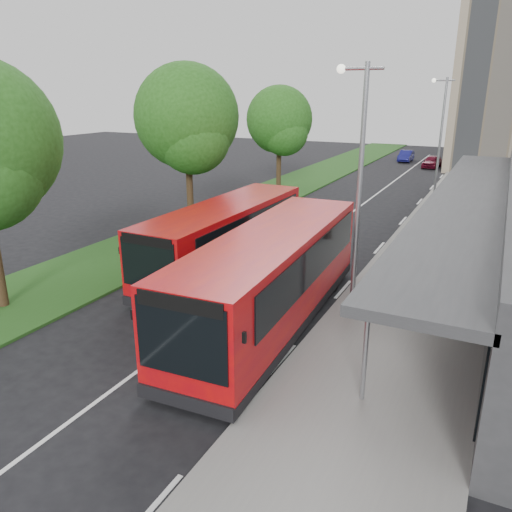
{
  "coord_description": "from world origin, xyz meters",
  "views": [
    {
      "loc": [
        8.25,
        -13.57,
        7.33
      ],
      "look_at": [
        0.45,
        2.13,
        1.5
      ],
      "focal_mm": 35.0,
      "sensor_mm": 36.0,
      "label": 1
    }
  ],
  "objects": [
    {
      "name": "lamp_post_far",
      "position": [
        4.12,
        22.0,
        4.72
      ],
      "size": [
        1.44,
        0.28,
        8.0
      ],
      "color": "#93959B",
      "rests_on": "pavement"
    },
    {
      "name": "bollard",
      "position": [
        5.58,
        17.73,
        0.68
      ],
      "size": [
        0.18,
        0.18,
        1.07
      ],
      "primitive_type": "cylinder",
      "rotation": [
        0.0,
        0.0,
        0.03
      ],
      "color": "yellow",
      "rests_on": "pavement"
    },
    {
      "name": "tree_far",
      "position": [
        -7.01,
        21.05,
        5.01
      ],
      "size": [
        4.83,
        4.83,
        7.76
      ],
      "color": "#321E14",
      "rests_on": "ground"
    },
    {
      "name": "kerb_dashes",
      "position": [
        3.3,
        19.0,
        0.01
      ],
      "size": [
        0.12,
        56.0,
        0.01
      ],
      "color": "silver",
      "rests_on": "ground"
    },
    {
      "name": "lane_centre_line",
      "position": [
        0.0,
        15.0,
        0.01
      ],
      "size": [
        0.12,
        70.0,
        0.01
      ],
      "primitive_type": "cube",
      "color": "silver",
      "rests_on": "ground"
    },
    {
      "name": "grass_verge",
      "position": [
        -7.0,
        20.0,
        0.05
      ],
      "size": [
        5.0,
        80.0,
        0.1
      ],
      "primitive_type": "cube",
      "color": "#204817",
      "rests_on": "ground"
    },
    {
      "name": "bus_main",
      "position": [
        2.04,
        0.08,
        1.6
      ],
      "size": [
        3.34,
        11.14,
        3.12
      ],
      "rotation": [
        0.0,
        0.0,
        0.05
      ],
      "color": "red",
      "rests_on": "ground"
    },
    {
      "name": "car_near",
      "position": [
        1.7,
        39.15,
        0.61
      ],
      "size": [
        1.74,
        3.71,
        1.23
      ],
      "primitive_type": "imported",
      "rotation": [
        0.0,
        0.0,
        -0.08
      ],
      "color": "#5B0D1F",
      "rests_on": "ground"
    },
    {
      "name": "litter_bin",
      "position": [
        5.21,
        10.22,
        0.55
      ],
      "size": [
        0.56,
        0.56,
        0.79
      ],
      "primitive_type": "cylinder",
      "rotation": [
        0.0,
        0.0,
        0.31
      ],
      "color": "#392117",
      "rests_on": "pavement"
    },
    {
      "name": "lamp_post_near",
      "position": [
        4.12,
        2.0,
        4.72
      ],
      "size": [
        1.44,
        0.28,
        8.0
      ],
      "color": "#93959B",
      "rests_on": "pavement"
    },
    {
      "name": "pavement",
      "position": [
        6.0,
        20.0,
        0.07
      ],
      "size": [
        5.0,
        80.0,
        0.15
      ],
      "primitive_type": "cube",
      "color": "gray",
      "rests_on": "ground"
    },
    {
      "name": "ground",
      "position": [
        0.0,
        0.0,
        0.0
      ],
      "size": [
        120.0,
        120.0,
        0.0
      ],
      "primitive_type": "plane",
      "color": "black",
      "rests_on": "ground"
    },
    {
      "name": "tree_mid",
      "position": [
        -7.01,
        9.05,
        5.67
      ],
      "size": [
        5.47,
        5.47,
        8.79
      ],
      "color": "#321E14",
      "rests_on": "ground"
    },
    {
      "name": "car_far",
      "position": [
        -1.49,
        42.69,
        0.59
      ],
      "size": [
        1.3,
        3.61,
        1.18
      ],
      "primitive_type": "imported",
      "rotation": [
        0.0,
        0.0,
        0.01
      ],
      "color": "navy",
      "rests_on": "ground"
    },
    {
      "name": "bus_second",
      "position": [
        -1.79,
        3.79,
        1.48
      ],
      "size": [
        2.77,
        10.24,
        2.89
      ],
      "rotation": [
        0.0,
        0.0,
        -0.01
      ],
      "color": "red",
      "rests_on": "ground"
    }
  ]
}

